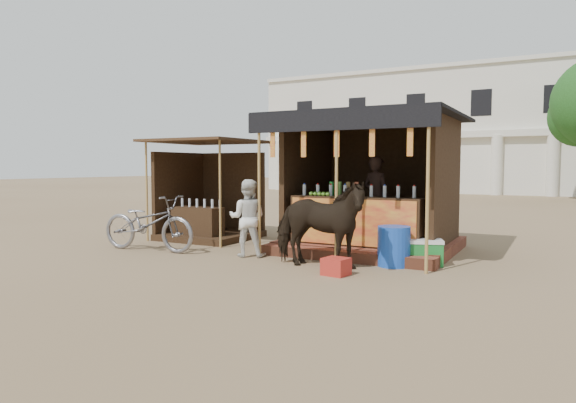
{
  "coord_description": "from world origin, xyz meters",
  "views": [
    {
      "loc": [
        4.53,
        -6.85,
        1.77
      ],
      "look_at": [
        0.0,
        1.6,
        1.1
      ],
      "focal_mm": 32.0,
      "sensor_mm": 36.0,
      "label": 1
    }
  ],
  "objects": [
    {
      "name": "cow",
      "position": [
        0.85,
        1.13,
        0.76
      ],
      "size": [
        1.82,
        0.86,
        1.52
      ],
      "primitive_type": "imported",
      "rotation": [
        0.0,
        0.0,
        1.59
      ],
      "color": "black",
      "rests_on": "ground"
    },
    {
      "name": "cooler",
      "position": [
        2.39,
        2.28,
        0.23
      ],
      "size": [
        0.75,
        0.63,
        0.46
      ],
      "color": "#1B7D2D",
      "rests_on": "ground"
    },
    {
      "name": "bystander",
      "position": [
        -0.86,
        1.52,
        0.75
      ],
      "size": [
        0.89,
        0.79,
        1.51
      ],
      "primitive_type": "imported",
      "rotation": [
        0.0,
        0.0,
        3.5
      ],
      "color": "silver",
      "rests_on": "ground"
    },
    {
      "name": "ground",
      "position": [
        0.0,
        0.0,
        0.0
      ],
      "size": [
        120.0,
        120.0,
        0.0
      ],
      "primitive_type": "plane",
      "color": "#846B4C",
      "rests_on": "ground"
    },
    {
      "name": "red_crate",
      "position": [
        1.34,
        0.76,
        0.14
      ],
      "size": [
        0.44,
        0.41,
        0.28
      ],
      "primitive_type": "cube",
      "rotation": [
        0.0,
        0.0,
        -0.15
      ],
      "color": "#AF261D",
      "rests_on": "ground"
    },
    {
      "name": "blue_barrel",
      "position": [
        1.94,
        1.93,
        0.35
      ],
      "size": [
        0.57,
        0.57,
        0.71
      ],
      "primitive_type": "cylinder",
      "rotation": [
        0.0,
        0.0,
        -0.01
      ],
      "color": "blue",
      "rests_on": "ground"
    },
    {
      "name": "background_building",
      "position": [
        -2.0,
        29.94,
        3.98
      ],
      "size": [
        26.0,
        7.45,
        8.18
      ],
      "color": "silver",
      "rests_on": "ground"
    },
    {
      "name": "main_stall",
      "position": [
        1.0,
        3.36,
        1.03
      ],
      "size": [
        3.6,
        3.61,
        2.78
      ],
      "color": "brown",
      "rests_on": "ground"
    },
    {
      "name": "motorbike",
      "position": [
        -3.02,
        1.1,
        0.58
      ],
      "size": [
        2.27,
        0.96,
        1.16
      ],
      "primitive_type": "imported",
      "rotation": [
        0.0,
        0.0,
        1.66
      ],
      "color": "gray",
      "rests_on": "ground"
    },
    {
      "name": "secondary_stall",
      "position": [
        -3.17,
        3.24,
        0.85
      ],
      "size": [
        2.4,
        2.4,
        2.38
      ],
      "color": "#362313",
      "rests_on": "ground"
    }
  ]
}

